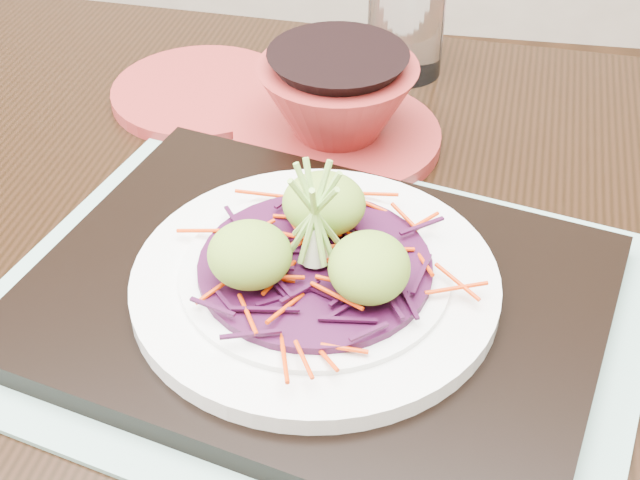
# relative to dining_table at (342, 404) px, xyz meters

# --- Properties ---
(dining_table) EXTENTS (1.30, 0.92, 0.78)m
(dining_table) POSITION_rel_dining_table_xyz_m (0.00, 0.00, 0.00)
(dining_table) COLOR black
(dining_table) RESTS_ON ground
(placemat) EXTENTS (0.50, 0.43, 0.00)m
(placemat) POSITION_rel_dining_table_xyz_m (-0.02, -0.01, 0.10)
(placemat) COLOR gray
(placemat) RESTS_ON dining_table
(serving_tray) EXTENTS (0.43, 0.36, 0.02)m
(serving_tray) POSITION_rel_dining_table_xyz_m (-0.02, -0.01, 0.11)
(serving_tray) COLOR black
(serving_tray) RESTS_ON placemat
(white_plate) EXTENTS (0.24, 0.24, 0.02)m
(white_plate) POSITION_rel_dining_table_xyz_m (-0.02, -0.01, 0.13)
(white_plate) COLOR silver
(white_plate) RESTS_ON serving_tray
(cabbage_bed) EXTENTS (0.15, 0.15, 0.01)m
(cabbage_bed) POSITION_rel_dining_table_xyz_m (-0.02, -0.01, 0.14)
(cabbage_bed) COLOR #380B2B
(cabbage_bed) RESTS_ON white_plate
(carrot_julienne) EXTENTS (0.19, 0.19, 0.01)m
(carrot_julienne) POSITION_rel_dining_table_xyz_m (-0.02, -0.01, 0.15)
(carrot_julienne) COLOR red
(carrot_julienne) RESTS_ON cabbage_bed
(guacamole_scoops) EXTENTS (0.13, 0.12, 0.04)m
(guacamole_scoops) POSITION_rel_dining_table_xyz_m (-0.02, -0.01, 0.17)
(guacamole_scoops) COLOR olive
(guacamole_scoops) RESTS_ON cabbage_bed
(scallion_garnish) EXTENTS (0.06, 0.06, 0.08)m
(scallion_garnish) POSITION_rel_dining_table_xyz_m (-0.02, -0.01, 0.18)
(scallion_garnish) COLOR #83B849
(scallion_garnish) RESTS_ON cabbage_bed
(terracotta_side_plate) EXTENTS (0.17, 0.17, 0.01)m
(terracotta_side_plate) POSITION_rel_dining_table_xyz_m (-0.17, 0.25, 0.11)
(terracotta_side_plate) COLOR maroon
(terracotta_side_plate) RESTS_ON dining_table
(water_glass) EXTENTS (0.08, 0.08, 0.10)m
(water_glass) POSITION_rel_dining_table_xyz_m (0.01, 0.34, 0.15)
(water_glass) COLOR white
(water_glass) RESTS_ON dining_table
(terracotta_bowl_set) EXTENTS (0.20, 0.20, 0.07)m
(terracotta_bowl_set) POSITION_rel_dining_table_xyz_m (-0.03, 0.20, 0.14)
(terracotta_bowl_set) COLOR maroon
(terracotta_bowl_set) RESTS_ON dining_table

